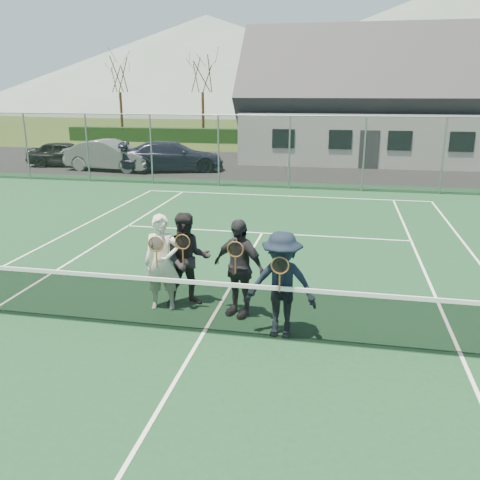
{
  "coord_description": "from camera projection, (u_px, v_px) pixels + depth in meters",
  "views": [
    {
      "loc": [
        2.13,
        -7.52,
        3.96
      ],
      "look_at": [
        0.33,
        1.5,
        1.25
      ],
      "focal_mm": 38.0,
      "sensor_mm": 36.0,
      "label": 1
    }
  ],
  "objects": [
    {
      "name": "ground",
      "position": [
        301.0,
        167.0,
        27.41
      ],
      "size": [
        220.0,
        220.0,
        0.0
      ],
      "primitive_type": "plane",
      "color": "#314418",
      "rests_on": "ground"
    },
    {
      "name": "court_surface",
      "position": [
        204.0,
        334.0,
        8.59
      ],
      "size": [
        30.0,
        30.0,
        0.02
      ],
      "primitive_type": "cube",
      "color": "#14381E",
      "rests_on": "ground"
    },
    {
      "name": "tarmac_carpark",
      "position": [
        229.0,
        165.0,
        28.16
      ],
      "size": [
        40.0,
        12.0,
        0.01
      ],
      "primitive_type": "cube",
      "color": "black",
      "rests_on": "ground"
    },
    {
      "name": "hedge_row",
      "position": [
        314.0,
        137.0,
        38.54
      ],
      "size": [
        40.0,
        1.2,
        1.1
      ],
      "primitive_type": "cube",
      "color": "black",
      "rests_on": "ground"
    },
    {
      "name": "hill_west",
      "position": [
        207.0,
        64.0,
        100.11
      ],
      "size": [
        110.0,
        110.0,
        18.0
      ],
      "primitive_type": "cone",
      "color": "slate",
      "rests_on": "ground"
    },
    {
      "name": "hill_centre",
      "position": [
        449.0,
        50.0,
        91.08
      ],
      "size": [
        120.0,
        120.0,
        22.0
      ],
      "primitive_type": "cone",
      "color": "#55665C",
      "rests_on": "ground"
    },
    {
      "name": "car_a",
      "position": [
        65.0,
        154.0,
        27.53
      ],
      "size": [
        4.15,
        2.16,
        1.35
      ],
      "primitive_type": "imported",
      "rotation": [
        0.0,
        0.0,
        1.72
      ],
      "color": "black",
      "rests_on": "ground"
    },
    {
      "name": "car_b",
      "position": [
        111.0,
        155.0,
        26.0
      ],
      "size": [
        4.85,
        2.16,
        1.55
      ],
      "primitive_type": "imported",
      "rotation": [
        0.0,
        0.0,
        1.46
      ],
      "color": "gray",
      "rests_on": "ground"
    },
    {
      "name": "car_c",
      "position": [
        172.0,
        156.0,
        25.84
      ],
      "size": [
        5.57,
        3.52,
        1.5
      ],
      "primitive_type": "imported",
      "rotation": [
        0.0,
        0.0,
        1.87
      ],
      "color": "black",
      "rests_on": "ground"
    },
    {
      "name": "court_markings",
      "position": [
        204.0,
        333.0,
        8.59
      ],
      "size": [
        11.03,
        23.83,
        0.01
      ],
      "color": "white",
      "rests_on": "court_surface"
    },
    {
      "name": "tennis_net",
      "position": [
        203.0,
        305.0,
        8.44
      ],
      "size": [
        11.68,
        0.08,
        1.1
      ],
      "color": "slate",
      "rests_on": "ground"
    },
    {
      "name": "perimeter_fence",
      "position": [
        289.0,
        152.0,
        20.86
      ],
      "size": [
        30.07,
        0.07,
        3.02
      ],
      "color": "slate",
      "rests_on": "ground"
    },
    {
      "name": "clubhouse",
      "position": [
        379.0,
        90.0,
        29.29
      ],
      "size": [
        15.6,
        8.2,
        7.7
      ],
      "color": "silver",
      "rests_on": "ground"
    },
    {
      "name": "tree_a",
      "position": [
        118.0,
        67.0,
        41.01
      ],
      "size": [
        3.2,
        3.2,
        7.77
      ],
      "color": "#3B2215",
      "rests_on": "ground"
    },
    {
      "name": "tree_b",
      "position": [
        202.0,
        66.0,
        39.69
      ],
      "size": [
        3.2,
        3.2,
        7.77
      ],
      "color": "#3C2316",
      "rests_on": "ground"
    },
    {
      "name": "tree_c",
      "position": [
        345.0,
        65.0,
        37.62
      ],
      "size": [
        3.2,
        3.2,
        7.77
      ],
      "color": "#3B2615",
      "rests_on": "ground"
    },
    {
      "name": "player_a",
      "position": [
        162.0,
        262.0,
        9.36
      ],
      "size": [
        0.74,
        0.57,
        1.8
      ],
      "color": "silver",
      "rests_on": "court_surface"
    },
    {
      "name": "player_b",
      "position": [
        188.0,
        260.0,
        9.5
      ],
      "size": [
        1.07,
        0.97,
        1.8
      ],
      "color": "black",
      "rests_on": "court_surface"
    },
    {
      "name": "player_c",
      "position": [
        238.0,
        268.0,
        9.07
      ],
      "size": [
        1.14,
        0.83,
        1.8
      ],
      "color": "#242227",
      "rests_on": "court_surface"
    },
    {
      "name": "player_d",
      "position": [
        281.0,
        285.0,
        8.27
      ],
      "size": [
        1.21,
        0.75,
        1.8
      ],
      "color": "black",
      "rests_on": "court_surface"
    }
  ]
}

